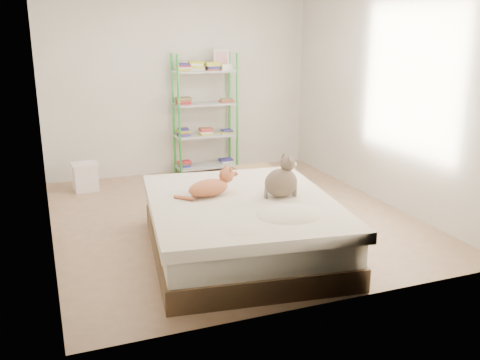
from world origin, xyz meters
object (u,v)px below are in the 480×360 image
grey_cat (281,177)px  orange_cat (208,186)px  cardboard_box (255,180)px  bed (241,226)px  white_bin (85,177)px  shelf_unit (206,113)px

grey_cat → orange_cat: bearing=62.5°
cardboard_box → orange_cat: bearing=-132.7°
orange_cat → bed: bearing=-56.0°
orange_cat → white_bin: bearing=94.9°
shelf_unit → white_bin: 1.88m
orange_cat → shelf_unit: bearing=56.6°
bed → orange_cat: size_ratio=4.63×
white_bin → shelf_unit: bearing=9.6°
orange_cat → cardboard_box: size_ratio=0.95×
bed → orange_cat: bearing=148.0°
orange_cat → white_bin: (-0.92, 2.36, -0.44)m
grey_cat → shelf_unit: shelf_unit is taller
shelf_unit → cardboard_box: 1.37m
bed → grey_cat: size_ratio=5.83×
shelf_unit → cardboard_box: (0.28, -1.14, -0.70)m
bed → cardboard_box: size_ratio=4.40×
cardboard_box → shelf_unit: bearing=97.2°
grey_cat → bed: bearing=76.8°
grey_cat → cardboard_box: 1.91m
orange_cat → cardboard_box: orange_cat is taller
bed → orange_cat: orange_cat is taller
bed → white_bin: bearing=122.1°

